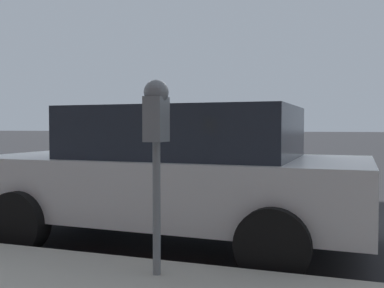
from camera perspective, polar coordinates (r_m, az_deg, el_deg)
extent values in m
plane|color=#2B2B2D|center=(6.07, 1.99, -10.14)|extent=(220.00, 220.00, 0.00)
cylinder|color=gray|center=(3.46, -4.52, -8.16)|extent=(0.06, 0.06, 1.02)
cube|color=gray|center=(3.40, -4.55, 3.14)|extent=(0.20, 0.14, 0.34)
sphere|color=gray|center=(3.41, -4.56, 6.56)|extent=(0.19, 0.19, 0.19)
cube|color=gold|center=(3.50, -3.86, 2.42)|extent=(0.01, 0.11, 0.12)
cube|color=black|center=(3.50, -3.87, 4.37)|extent=(0.01, 0.10, 0.08)
cube|color=silver|center=(5.06, -2.57, -5.25)|extent=(2.00, 4.27, 0.64)
cube|color=#232833|center=(4.95, -0.78, 1.52)|extent=(1.72, 2.41, 0.55)
cylinder|color=black|center=(5.02, -21.06, -9.19)|extent=(0.24, 0.65, 0.64)
cylinder|color=black|center=(6.52, -9.99, -6.45)|extent=(0.24, 0.65, 0.64)
cylinder|color=black|center=(3.86, 10.28, -12.51)|extent=(0.24, 0.65, 0.64)
cylinder|color=black|center=(5.68, 13.64, -7.77)|extent=(0.24, 0.65, 0.64)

